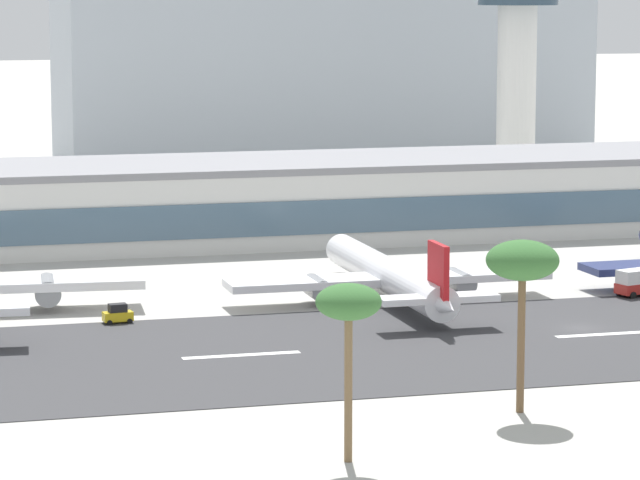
# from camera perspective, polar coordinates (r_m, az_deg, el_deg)

# --- Properties ---
(ground_plane) EXTENTS (1400.00, 1400.00, 0.00)m
(ground_plane) POSITION_cam_1_polar(r_m,az_deg,el_deg) (184.45, 8.77, -2.97)
(ground_plane) COLOR #B2AFA8
(runway_strip) EXTENTS (800.00, 40.86, 0.08)m
(runway_strip) POSITION_cam_1_polar(r_m,az_deg,el_deg) (181.04, 9.26, -3.18)
(runway_strip) COLOR #38383A
(runway_strip) RESTS_ON ground_plane
(runway_centreline_dash_3) EXTENTS (12.00, 1.20, 0.01)m
(runway_centreline_dash_3) POSITION_cam_1_polar(r_m,az_deg,el_deg) (169.09, -2.67, -3.90)
(runway_centreline_dash_3) COLOR white
(runway_centreline_dash_3) RESTS_ON runway_strip
(runway_centreline_dash_4) EXTENTS (12.00, 1.20, 0.01)m
(runway_centreline_dash_4) POSITION_cam_1_polar(r_m,az_deg,el_deg) (181.68, 9.71, -3.14)
(runway_centreline_dash_4) COLOR white
(runway_centreline_dash_4) RESTS_ON runway_strip
(terminal_building) EXTENTS (217.44, 27.12, 11.58)m
(terminal_building) POSITION_cam_1_polar(r_m,az_deg,el_deg) (246.79, -1.66, 1.39)
(terminal_building) COLOR silver
(terminal_building) RESTS_ON ground_plane
(control_tower) EXTENTS (15.56, 15.56, 40.07)m
(control_tower) POSITION_cam_1_polar(r_m,az_deg,el_deg) (308.84, 6.66, 6.53)
(control_tower) COLOR silver
(control_tower) RESTS_ON ground_plane
(distant_hotel_block) EXTENTS (106.82, 37.59, 45.92)m
(distant_hotel_block) POSITION_cam_1_polar(r_m,az_deg,el_deg) (350.85, 0.00, 6.32)
(distant_hotel_block) COLOR #A8B2BC
(distant_hotel_block) RESTS_ON ground_plane
(airliner_red_tail_gate_1) EXTENTS (38.65, 45.23, 9.44)m
(airliner_red_tail_gate_1) POSITION_cam_1_polar(r_m,az_deg,el_deg) (196.66, 2.42, -1.27)
(airliner_red_tail_gate_1) COLOR white
(airliner_red_tail_gate_1) RESTS_ON ground_plane
(service_baggage_tug_0) EXTENTS (3.35, 2.16, 2.20)m
(service_baggage_tug_0) POSITION_cam_1_polar(r_m,az_deg,el_deg) (186.15, -6.83, -2.50)
(service_baggage_tug_0) COLOR gold
(service_baggage_tug_0) RESTS_ON ground_plane
(service_box_truck_1) EXTENTS (6.43, 4.00, 3.25)m
(service_box_truck_1) POSITION_cam_1_polar(r_m,az_deg,el_deg) (204.63, 10.73, -1.37)
(service_box_truck_1) COLOR #B2231E
(service_box_truck_1) RESTS_ON ground_plane
(palm_tree_0) EXTENTS (5.10, 5.10, 14.01)m
(palm_tree_0) POSITION_cam_1_polar(r_m,az_deg,el_deg) (129.31, 0.97, -2.27)
(palm_tree_0) COLOR brown
(palm_tree_0) RESTS_ON ground_plane
(palm_tree_2) EXTENTS (6.29, 6.29, 15.07)m
(palm_tree_2) POSITION_cam_1_polar(r_m,az_deg,el_deg) (145.36, 6.84, -0.79)
(palm_tree_2) COLOR brown
(palm_tree_2) RESTS_ON ground_plane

